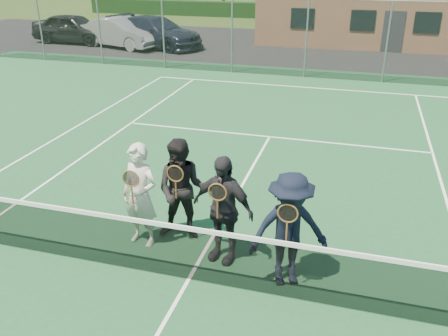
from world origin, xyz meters
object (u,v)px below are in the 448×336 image
at_px(car_c, 155,32).
at_px(tennis_net, 188,251).
at_px(player_b, 182,190).
at_px(car_a, 74,28).
at_px(player_a, 140,195).
at_px(player_d, 289,230).
at_px(car_b, 121,33).
at_px(player_c, 223,209).

xyz_separation_m(car_c, tennis_net, (8.40, -18.07, -0.25)).
bearing_deg(player_b, car_c, 115.00).
xyz_separation_m(car_a, player_a, (12.15, -17.29, 0.13)).
bearing_deg(player_d, car_b, 123.92).
xyz_separation_m(player_a, player_c, (1.43, -0.06, -0.00)).
height_order(car_c, player_a, player_a).
bearing_deg(car_a, player_a, -142.47).
xyz_separation_m(tennis_net, player_a, (-1.10, 0.76, 0.38)).
bearing_deg(tennis_net, player_a, 145.15).
relative_size(car_c, player_c, 3.01).
bearing_deg(tennis_net, player_d, 14.63).
bearing_deg(car_b, tennis_net, -132.84).
relative_size(player_a, player_b, 1.00).
bearing_deg(player_d, car_c, 119.03).
relative_size(car_a, car_c, 0.85).
relative_size(car_c, tennis_net, 0.46).
bearing_deg(car_c, player_a, -138.86).
distance_m(car_b, player_b, 19.01).
bearing_deg(tennis_net, player_b, 113.92).
bearing_deg(car_c, player_d, -132.70).
relative_size(car_b, tennis_net, 0.39).
distance_m(car_b, car_c, 1.80).
bearing_deg(car_b, player_b, -132.45).
bearing_deg(player_b, tennis_net, -66.08).
distance_m(tennis_net, player_d, 1.52).
height_order(car_c, player_b, player_b).
relative_size(car_c, player_d, 3.01).
height_order(car_a, player_c, player_c).
distance_m(car_c, player_b, 18.69).
bearing_deg(player_c, car_a, 128.05).
height_order(car_a, player_b, player_b).
bearing_deg(car_a, player_d, -137.88).
height_order(car_a, player_a, player_a).
relative_size(player_b, player_c, 1.00).
bearing_deg(player_d, car_a, 129.69).
distance_m(player_a, player_c, 1.43).
distance_m(car_c, player_d, 20.25).
bearing_deg(tennis_net, car_a, 126.27).
xyz_separation_m(car_b, car_c, (1.71, 0.54, 0.04)).
height_order(player_a, player_d, same).
height_order(tennis_net, player_d, player_d).
bearing_deg(player_c, player_b, 152.77).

